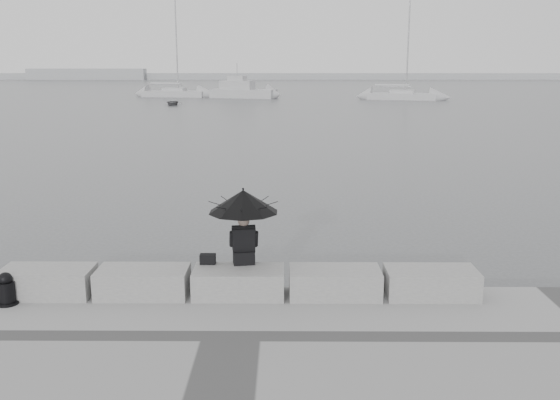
{
  "coord_description": "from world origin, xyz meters",
  "views": [
    {
      "loc": [
        0.8,
        -10.89,
        4.57
      ],
      "look_at": [
        0.71,
        3.0,
        1.48
      ],
      "focal_mm": 40.0,
      "sensor_mm": 36.0,
      "label": 1
    }
  ],
  "objects_px": {
    "dinghy": "(173,103)",
    "mooring_bollard": "(6,291)",
    "seated_person": "(243,208)",
    "sailboat_left": "(174,93)",
    "sailboat_right": "(402,95)",
    "motor_cruiser": "(243,91)"
  },
  "relations": [
    {
      "from": "sailboat_right",
      "to": "dinghy",
      "type": "height_order",
      "value": "sailboat_right"
    },
    {
      "from": "mooring_bollard",
      "to": "sailboat_left",
      "type": "relative_size",
      "value": 0.04
    },
    {
      "from": "sailboat_right",
      "to": "motor_cruiser",
      "type": "bearing_deg",
      "value": -175.34
    },
    {
      "from": "mooring_bollard",
      "to": "motor_cruiser",
      "type": "distance_m",
      "value": 70.84
    },
    {
      "from": "seated_person",
      "to": "sailboat_left",
      "type": "height_order",
      "value": "sailboat_left"
    },
    {
      "from": "seated_person",
      "to": "motor_cruiser",
      "type": "height_order",
      "value": "motor_cruiser"
    },
    {
      "from": "mooring_bollard",
      "to": "sailboat_left",
      "type": "xyz_separation_m",
      "value": [
        -9.77,
        73.15,
        -0.23
      ]
    },
    {
      "from": "sailboat_right",
      "to": "dinghy",
      "type": "xyz_separation_m",
      "value": [
        -26.43,
        -9.51,
        -0.28
      ]
    },
    {
      "from": "seated_person",
      "to": "sailboat_left",
      "type": "distance_m",
      "value": 73.68
    },
    {
      "from": "mooring_bollard",
      "to": "dinghy",
      "type": "distance_m",
      "value": 58.21
    },
    {
      "from": "dinghy",
      "to": "motor_cruiser",
      "type": "bearing_deg",
      "value": 59.63
    },
    {
      "from": "dinghy",
      "to": "mooring_bollard",
      "type": "bearing_deg",
      "value": -85.64
    },
    {
      "from": "sailboat_left",
      "to": "mooring_bollard",
      "type": "bearing_deg",
      "value": -71.41
    },
    {
      "from": "seated_person",
      "to": "dinghy",
      "type": "bearing_deg",
      "value": 92.27
    },
    {
      "from": "seated_person",
      "to": "dinghy",
      "type": "xyz_separation_m",
      "value": [
        -11.34,
        56.95,
        -1.78
      ]
    },
    {
      "from": "seated_person",
      "to": "mooring_bollard",
      "type": "relative_size",
      "value": 2.4
    },
    {
      "from": "mooring_bollard",
      "to": "dinghy",
      "type": "height_order",
      "value": "mooring_bollard"
    },
    {
      "from": "sailboat_right",
      "to": "mooring_bollard",
      "type": "bearing_deg",
      "value": -90.84
    },
    {
      "from": "sailboat_right",
      "to": "motor_cruiser",
      "type": "relative_size",
      "value": 1.47
    },
    {
      "from": "motor_cruiser",
      "to": "dinghy",
      "type": "bearing_deg",
      "value": -100.83
    },
    {
      "from": "seated_person",
      "to": "sailboat_left",
      "type": "xyz_separation_m",
      "value": [
        -13.78,
        72.36,
        -1.5
      ]
    },
    {
      "from": "sailboat_left",
      "to": "sailboat_right",
      "type": "height_order",
      "value": "same"
    }
  ]
}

